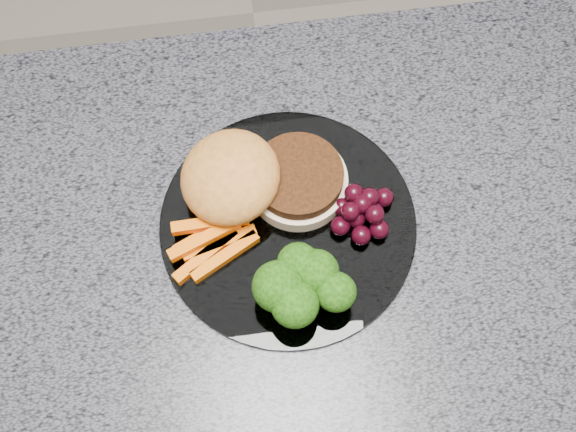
{
  "coord_description": "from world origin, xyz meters",
  "views": [
    {
      "loc": [
        -0.08,
        -0.25,
        1.65
      ],
      "look_at": [
        -0.04,
        0.05,
        0.93
      ],
      "focal_mm": 50.0,
      "sensor_mm": 36.0,
      "label": 1
    }
  ],
  "objects_px": {
    "island_cabinet": "(318,370)",
    "burger": "(255,180)",
    "plate": "(288,225)",
    "grape_bunch": "(362,211)"
  },
  "relations": [
    {
      "from": "plate",
      "to": "grape_bunch",
      "type": "bearing_deg",
      "value": -2.02
    },
    {
      "from": "burger",
      "to": "grape_bunch",
      "type": "xyz_separation_m",
      "value": [
        0.1,
        -0.04,
        -0.01
      ]
    },
    {
      "from": "island_cabinet",
      "to": "plate",
      "type": "height_order",
      "value": "plate"
    },
    {
      "from": "island_cabinet",
      "to": "grape_bunch",
      "type": "bearing_deg",
      "value": 54.49
    },
    {
      "from": "burger",
      "to": "island_cabinet",
      "type": "bearing_deg",
      "value": -70.38
    },
    {
      "from": "plate",
      "to": "burger",
      "type": "xyz_separation_m",
      "value": [
        -0.03,
        0.04,
        0.03
      ]
    },
    {
      "from": "plate",
      "to": "burger",
      "type": "distance_m",
      "value": 0.06
    },
    {
      "from": "grape_bunch",
      "to": "burger",
      "type": "bearing_deg",
      "value": 156.75
    },
    {
      "from": "grape_bunch",
      "to": "island_cabinet",
      "type": "bearing_deg",
      "value": -125.51
    },
    {
      "from": "island_cabinet",
      "to": "burger",
      "type": "height_order",
      "value": "burger"
    }
  ]
}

